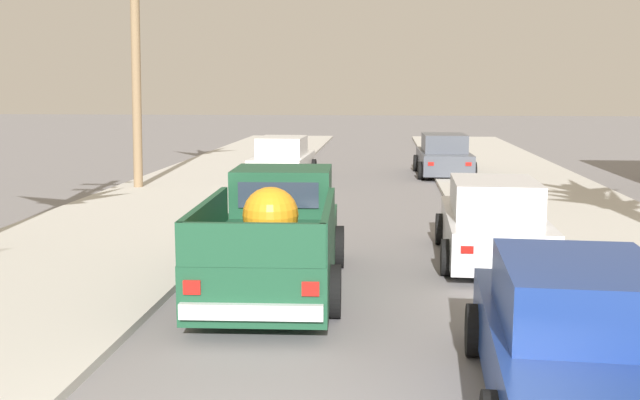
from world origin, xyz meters
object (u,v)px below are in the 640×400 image
Objects in this scene: pickup_truck at (275,239)px; car_left_mid at (493,223)px; car_right_near at (444,156)px; car_right_mid at (283,160)px; car_left_near at (576,340)px.

car_left_mid is at bearing 30.08° from pickup_truck.
car_right_near is 1.00× the size of car_left_mid.
car_right_near is 6.06m from car_right_mid.
car_right_mid is at bearing 106.98° from car_left_near.
car_left_mid is (3.81, 2.21, -0.09)m from pickup_truck.
car_left_mid is 12.71m from car_right_mid.
car_right_near is 1.00× the size of car_right_mid.
pickup_truck is 1.23× the size of car_right_mid.
car_left_mid and car_right_mid have the same top height.
car_left_near and car_left_mid have the same top height.
pickup_truck reaches higher than car_right_near.
car_left_near is 18.72m from car_right_mid.
car_left_mid is at bearing -90.56° from car_right_near.
pickup_truck is 1.23× the size of car_left_mid.
car_right_near is at bearing 19.71° from car_right_mid.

